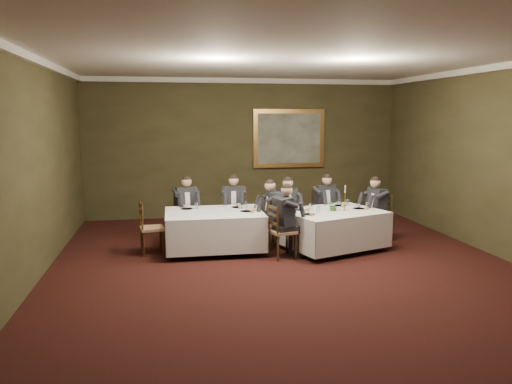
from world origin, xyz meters
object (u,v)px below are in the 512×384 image
object	(u,v)px
diner_sec_backleft	(186,216)
painting	(289,138)
chair_main_endleft	(282,242)
centerpiece	(333,204)
diner_main_endleft	(282,230)
chair_sec_backleft	(186,226)
diner_sec_backright	(234,214)
chair_main_endright	(377,229)
diner_main_backright	(324,213)
diner_main_endright	(377,218)
chair_sec_backright	(234,225)
candlestick	(345,201)
table_main	(333,227)
diner_sec_endright	(274,222)
chair_sec_endright	(274,234)
chair_main_backleft	(285,228)
table_second	(214,228)
chair_sec_endleft	(152,239)
chair_main_backright	(324,223)
diner_main_backleft	(285,218)

from	to	relation	value
diner_sec_backleft	painting	world-z (taller)	painting
chair_main_endleft	centerpiece	world-z (taller)	centerpiece
diner_main_endleft	chair_sec_backleft	size ratio (longest dim) A/B	1.35
diner_sec_backright	chair_sec_backleft	bearing A→B (deg)	6.03
chair_main_endleft	chair_main_endright	distance (m)	2.31
diner_main_backright	diner_sec_backright	distance (m)	1.93
diner_main_endright	diner_sec_backright	bearing A→B (deg)	61.33
diner_sec_backleft	chair_sec_backright	bearing A→B (deg)	167.07
candlestick	table_main	bearing A→B (deg)	178.35
diner_sec_endright	centerpiece	bearing A→B (deg)	-103.51
chair_main_endleft	diner_main_endleft	distance (m)	0.23
diner_sec_backright	chair_sec_endright	distance (m)	1.19
chair_main_endleft	chair_sec_backright	bearing A→B (deg)	-170.47
painting	diner_sec_backleft	bearing A→B (deg)	-140.46
diner_main_endright	chair_sec_backleft	xyz separation A→B (m)	(-3.84, 0.91, -0.23)
chair_main_backleft	chair_sec_endright	bearing A→B (deg)	35.32
table_second	chair_sec_endleft	bearing A→B (deg)	179.75
table_main	diner_sec_backleft	size ratio (longest dim) A/B	1.62
table_second	centerpiece	distance (m)	2.34
diner_main_endleft	candlestick	size ratio (longest dim) A/B	2.66
chair_main_endleft	chair_sec_endright	bearing A→B (deg)	166.76
chair_main_backright	diner_main_endright	bearing A→B (deg)	129.56
diner_main_endleft	diner_sec_backright	size ratio (longest dim) A/B	1.00
chair_sec_endright	painting	xyz separation A→B (m)	(1.08, 3.23, 1.71)
chair_main_endleft	diner_sec_backright	bearing A→B (deg)	-170.29
diner_main_backright	painting	bearing A→B (deg)	-100.48
diner_main_backleft	centerpiece	world-z (taller)	diner_main_backleft
table_main	table_second	bearing A→B (deg)	171.96
diner_sec_endright	chair_sec_endleft	xyz separation A→B (m)	(-2.35, 0.01, -0.23)
candlestick	diner_main_backleft	bearing A→B (deg)	144.06
chair_sec_backright	chair_sec_endright	distance (m)	1.17
diner_sec_backleft	diner_sec_endright	world-z (taller)	same
table_main	diner_sec_backleft	bearing A→B (deg)	155.31
chair_main_endleft	diner_main_endleft	bearing A→B (deg)	90.00
chair_main_backright	diner_sec_endright	bearing A→B (deg)	16.10
table_second	table_main	bearing A→B (deg)	-8.04
diner_main_endleft	chair_sec_endright	size ratio (longest dim) A/B	1.35
painting	diner_sec_endright	bearing A→B (deg)	-108.71
table_main	table_second	distance (m)	2.29
diner_main_backright	chair_sec_backright	size ratio (longest dim) A/B	1.35
diner_main_backright	centerpiece	world-z (taller)	diner_main_backright
diner_main_endleft	chair_sec_backright	distance (m)	1.79
chair_main_backright	diner_sec_backright	world-z (taller)	diner_sec_backright
diner_sec_endright	chair_main_backright	bearing A→B (deg)	-57.72
table_second	chair_sec_backleft	xyz separation A→B (m)	(-0.50, 0.96, -0.17)
chair_main_backleft	chair_sec_endright	xyz separation A→B (m)	(-0.32, -0.42, 0.00)
table_main	diner_main_backright	size ratio (longest dim) A/B	1.62
chair_main_backleft	diner_sec_backleft	xyz separation A→B (m)	(-1.99, 0.54, 0.23)
diner_main_backleft	chair_sec_backright	distance (m)	1.16
candlestick	painting	distance (m)	3.71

